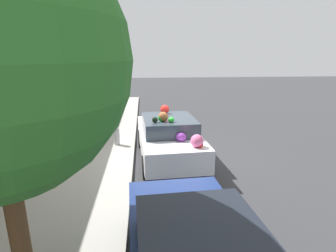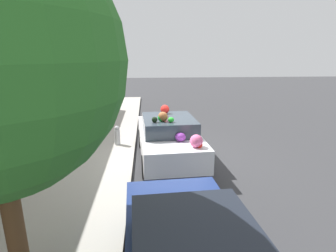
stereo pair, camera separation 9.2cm
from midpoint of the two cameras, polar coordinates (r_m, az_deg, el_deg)
The scene contains 4 objects.
ground_plane at distance 8.49m, azimuth 0.34°, elevation -7.15°, with size 60.00×60.00×0.00m, color #38383A.
sidewalk_curb at distance 8.68m, azimuth -17.85°, elevation -7.04°, with size 24.00×3.20×0.11m.
fire_hydrant at distance 9.52m, azimuth -10.72°, elevation -2.01°, with size 0.20×0.20×0.70m.
art_car at distance 8.19m, azimuth 0.40°, elevation -2.42°, with size 4.12×1.96×1.68m.
Camera 2 is at (-7.82, 0.65, 3.26)m, focal length 28.00 mm.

